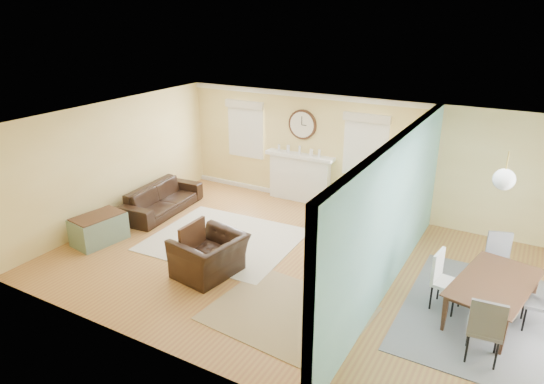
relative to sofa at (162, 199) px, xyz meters
The scene contains 27 objects.
floor 3.98m from the sofa, 10.31° to the right, with size 9.00×9.00×0.00m, color #9E6136.
wall_back 4.64m from the sofa, 30.37° to the left, with size 9.00×0.02×2.60m, color #D9BB68.
wall_front 5.48m from the sofa, 43.53° to the right, with size 9.00×0.02×2.60m, color #D9BB68.
wall_left 1.36m from the sofa, 129.85° to the right, with size 0.02×6.00×2.60m, color #D9BB68.
ceiling 4.58m from the sofa, 10.31° to the right, with size 9.00×6.00×0.02m, color white.
partition 5.54m from the sofa, ahead, with size 0.17×6.00×2.60m.
fireplace 3.25m from the sofa, 42.03° to the left, with size 1.70×0.30×1.17m.
wall_clock 3.64m from the sofa, 43.14° to the left, with size 0.70×0.07×0.70m.
window_left 2.75m from the sofa, 69.09° to the left, with size 1.05×0.13×1.42m.
window_right 4.74m from the sofa, 29.54° to the left, with size 1.05×0.13×1.42m.
pendant 7.20m from the sofa, ahead, with size 0.30×0.30×0.55m.
rug_cream 2.14m from the sofa, 14.04° to the right, with size 2.82×2.45×0.02m, color beige.
rug_jute 4.84m from the sofa, 25.85° to the right, with size 2.29×1.87×0.01m, color #9A7F5C.
rug_grey 7.11m from the sofa, ahead, with size 2.50×3.13×0.01m, color slate.
sofa is the anchor object (origin of this frame).
eames_chair 3.14m from the sofa, 33.68° to the right, with size 1.13×0.98×0.73m, color black.
green_chair 4.08m from the sofa, 21.67° to the left, with size 0.70×0.72×0.66m, color #056C4A.
trunk 1.79m from the sofa, 91.73° to the right, with size 0.75×1.08×0.57m.
credenza 5.13m from the sofa, 10.24° to the left, with size 0.56×1.64×0.80m.
tv 5.18m from the sofa, 10.28° to the left, with size 1.13×0.15×0.65m, color black.
garden_stool 4.98m from the sofa, ahead, with size 0.33×0.33×0.49m, color white.
potted_plant 5.00m from the sofa, ahead, with size 0.39×0.33×0.43m, color #337F33.
dining_table 7.10m from the sofa, ahead, with size 1.75×0.97×0.61m, color #4B2F1F.
dining_chair_n 7.02m from the sofa, ahead, with size 0.49×0.49×0.88m.
dining_chair_s 7.26m from the sofa, 13.80° to the right, with size 0.47×0.47×0.98m.
dining_chair_w 6.45m from the sofa, ahead, with size 0.47×0.47×0.93m.
dining_chair_e 7.67m from the sofa, ahead, with size 0.43×0.43×0.90m.
Camera 1 is at (3.31, -6.96, 4.39)m, focal length 32.00 mm.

